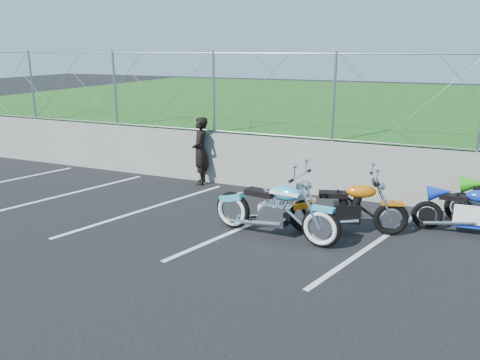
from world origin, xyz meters
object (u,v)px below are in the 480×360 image
at_px(person_standing, 200,151).
at_px(sportbike_blue, 468,212).
at_px(naked_orange, 350,210).
at_px(cruiser_turquoise, 277,211).

bearing_deg(person_standing, sportbike_blue, 56.40).
bearing_deg(naked_orange, sportbike_blue, 5.36).
bearing_deg(cruiser_turquoise, sportbike_blue, 33.29).
xyz_separation_m(naked_orange, person_standing, (-4.12, 1.92, 0.39)).
height_order(cruiser_turquoise, sportbike_blue, cruiser_turquoise).
bearing_deg(naked_orange, cruiser_turquoise, -166.10).
xyz_separation_m(naked_orange, sportbike_blue, (2.03, 0.83, -0.04)).
distance_m(cruiser_turquoise, person_standing, 3.96).
bearing_deg(cruiser_turquoise, naked_orange, 38.52).
bearing_deg(person_standing, cruiser_turquoise, 24.51).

